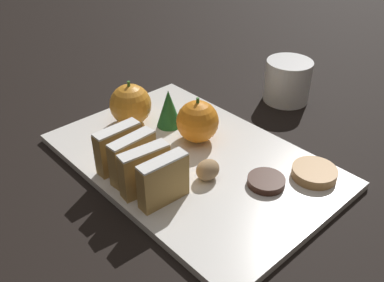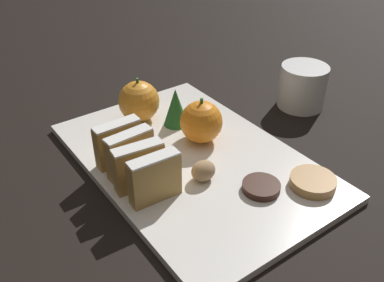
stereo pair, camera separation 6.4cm
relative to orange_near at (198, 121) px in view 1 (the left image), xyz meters
The scene contains 13 objects.
ground_plane 0.07m from the orange_near, 142.81° to the right, with size 6.00×6.00×0.00m, color black.
serving_platter 0.06m from the orange_near, 142.81° to the right, with size 0.29×0.43×0.01m.
stollen_slice_front 0.16m from the orange_near, 149.95° to the right, with size 0.07×0.02×0.07m.
stollen_slice_second 0.15m from the orange_near, 162.43° to the right, with size 0.07×0.03×0.07m.
stollen_slice_third 0.13m from the orange_near, behind, with size 0.07×0.02×0.07m.
stollen_slice_fourth 0.14m from the orange_near, 169.89° to the left, with size 0.07×0.02×0.07m.
orange_near is the anchor object (origin of this frame).
orange_far 0.13m from the orange_near, 112.24° to the left, with size 0.07×0.07×0.08m.
walnut 0.10m from the orange_near, 125.10° to the right, with size 0.04×0.03×0.03m.
chocolate_cookie 0.15m from the orange_near, 92.98° to the right, with size 0.05×0.05×0.01m.
gingerbread_cookie 0.20m from the orange_near, 73.00° to the right, with size 0.06×0.06×0.01m.
evergreen_sprig 0.07m from the orange_near, 94.48° to the left, with size 0.04×0.04×0.07m.
coffee_mug 0.24m from the orange_near, ahead, with size 0.12×0.09×0.08m.
Camera 1 is at (-0.36, -0.39, 0.40)m, focal length 40.00 mm.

